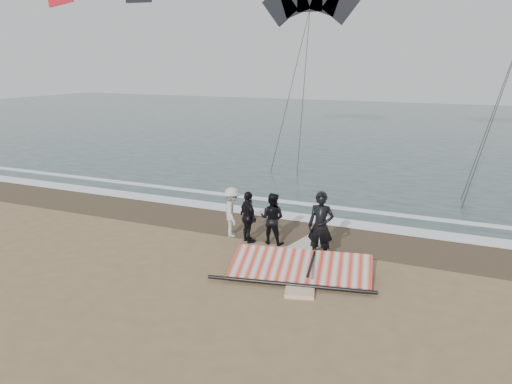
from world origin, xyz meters
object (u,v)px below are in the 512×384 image
man_main (321,226)px  sail_rig (300,267)px  board_white (302,276)px  board_cream (300,249)px

man_main → sail_rig: (-0.19, -1.14, -0.79)m
board_white → board_cream: size_ratio=0.92×
man_main → board_cream: (-0.71, 0.38, -0.92)m
board_white → man_main: bearing=70.8°
board_cream → sail_rig: sail_rig is taller
sail_rig → board_white: bearing=-59.1°
man_main → sail_rig: size_ratio=0.48×
board_white → board_cream: (-0.64, 1.72, 0.01)m
sail_rig → man_main: bearing=80.4°
sail_rig → board_cream: bearing=109.0°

